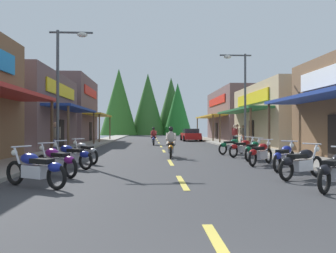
{
  "coord_description": "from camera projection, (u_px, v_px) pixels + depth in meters",
  "views": [
    {
      "loc": [
        -0.88,
        -1.83,
        1.51
      ],
      "look_at": [
        0.36,
        20.71,
        1.59
      ],
      "focal_mm": 35.0,
      "sensor_mm": 36.0,
      "label": 1
    }
  ],
  "objects": [
    {
      "name": "rider_cruising_trailing",
      "position": [
        154.0,
        138.0,
        28.37
      ],
      "size": [
        0.6,
        2.14,
        1.57
      ],
      "rotation": [
        0.0,
        0.0,
        1.53
      ],
      "color": "black",
      "rests_on": "ground"
    },
    {
      "name": "motorcycle_parked_right_3",
      "position": [
        261.0,
        153.0,
        13.26
      ],
      "size": [
        1.54,
        1.63,
        1.04
      ],
      "rotation": [
        0.0,
        0.0,
        0.81
      ],
      "color": "black",
      "rests_on": "ground"
    },
    {
      "name": "motorcycle_parked_right_1",
      "position": [
        301.0,
        162.0,
        9.63
      ],
      "size": [
        1.88,
        1.21,
        1.04
      ],
      "rotation": [
        0.0,
        0.0,
        0.55
      ],
      "color": "black",
      "rests_on": "ground"
    },
    {
      "name": "parked_car_curbside",
      "position": [
        191.0,
        135.0,
        37.34
      ],
      "size": [
        2.12,
        4.33,
        1.4
      ],
      "rotation": [
        0.0,
        0.0,
        1.59
      ],
      "color": "#B21919",
      "rests_on": "ground"
    },
    {
      "name": "motorcycle_parked_right_4",
      "position": [
        253.0,
        150.0,
        15.24
      ],
      "size": [
        1.38,
        1.76,
        1.04
      ],
      "rotation": [
        0.0,
        0.0,
        0.92
      ],
      "color": "black",
      "rests_on": "ground"
    },
    {
      "name": "motorcycle_parked_right_2",
      "position": [
        284.0,
        156.0,
        11.59
      ],
      "size": [
        1.5,
        1.67,
        1.04
      ],
      "rotation": [
        0.0,
        0.0,
        0.84
      ],
      "color": "black",
      "rests_on": "ground"
    },
    {
      "name": "pedestrian_browsing",
      "position": [
        243.0,
        134.0,
        26.87
      ],
      "size": [
        0.57,
        0.28,
        1.73
      ],
      "rotation": [
        0.0,
        0.0,
        1.63
      ],
      "color": "maroon",
      "rests_on": "ground"
    },
    {
      "name": "pedestrian_waiting",
      "position": [
        56.0,
        137.0,
        16.77
      ],
      "size": [
        0.44,
        0.44,
        1.8
      ],
      "rotation": [
        0.0,
        0.0,
        5.51
      ],
      "color": "#333F8C",
      "rests_on": "ground"
    },
    {
      "name": "rider_cruising_lead",
      "position": [
        171.0,
        145.0,
        16.49
      ],
      "size": [
        0.6,
        2.14,
        1.57
      ],
      "rotation": [
        0.0,
        0.0,
        1.49
      ],
      "color": "black",
      "rests_on": "ground"
    },
    {
      "name": "motorcycle_parked_right_5",
      "position": [
        243.0,
        147.0,
        16.91
      ],
      "size": [
        1.83,
        1.28,
        1.04
      ],
      "rotation": [
        0.0,
        0.0,
        0.59
      ],
      "color": "black",
      "rests_on": "ground"
    },
    {
      "name": "motorcycle_parked_left_1",
      "position": [
        56.0,
        161.0,
        10.13
      ],
      "size": [
        1.68,
        1.48,
        1.04
      ],
      "rotation": [
        0.0,
        0.0,
        2.43
      ],
      "color": "black",
      "rests_on": "ground"
    },
    {
      "name": "storefront_right_middle",
      "position": [
        292.0,
        116.0,
        26.7
      ],
      "size": [
        8.63,
        11.06,
        4.98
      ],
      "color": "tan",
      "rests_on": "ground"
    },
    {
      "name": "pedestrian_strolling",
      "position": [
        235.0,
        134.0,
        25.12
      ],
      "size": [
        0.41,
        0.5,
        1.74
      ],
      "rotation": [
        0.0,
        0.0,
        3.7
      ],
      "color": "black",
      "rests_on": "ground"
    },
    {
      "name": "motorcycle_parked_left_2",
      "position": [
        71.0,
        155.0,
        12.03
      ],
      "size": [
        1.87,
        1.21,
        1.04
      ],
      "rotation": [
        0.0,
        0.0,
        2.59
      ],
      "color": "black",
      "rests_on": "ground"
    },
    {
      "name": "sidewalk_left",
      "position": [
        88.0,
        145.0,
        27.62
      ],
      "size": [
        2.43,
        82.27,
        0.12
      ],
      "primitive_type": "cube",
      "color": "gray",
      "rests_on": "ground"
    },
    {
      "name": "motorcycle_parked_right_6",
      "position": [
        232.0,
        146.0,
        18.63
      ],
      "size": [
        1.86,
        1.22,
        1.04
      ],
      "rotation": [
        0.0,
        0.0,
        0.56
      ],
      "color": "black",
      "rests_on": "ground"
    },
    {
      "name": "ground",
      "position": [
        160.0,
        146.0,
        27.96
      ],
      "size": [
        9.89,
        82.27,
        0.1
      ],
      "primitive_type": "cube",
      "color": "#38383A"
    },
    {
      "name": "centerline_dashes",
      "position": [
        160.0,
        144.0,
        29.86
      ],
      "size": [
        0.16,
        54.9,
        0.01
      ],
      "color": "#E0C64C",
      "rests_on": "ground"
    },
    {
      "name": "storefront_left_middle",
      "position": [
        17.0,
        111.0,
        23.74
      ],
      "size": [
        8.26,
        10.34,
        5.44
      ],
      "color": "brown",
      "rests_on": "ground"
    },
    {
      "name": "streetlamp_right",
      "position": [
        241.0,
        88.0,
        21.39
      ],
      "size": [
        2.08,
        0.3,
        6.35
      ],
      "color": "#474C51",
      "rests_on": "ground"
    },
    {
      "name": "storefront_left_far",
      "position": [
        50.0,
        110.0,
        35.35
      ],
      "size": [
        10.56,
        9.75,
        6.87
      ],
      "color": "brown",
      "rests_on": "ground"
    },
    {
      "name": "motorcycle_parked_left_3",
      "position": [
        84.0,
        152.0,
        13.9
      ],
      "size": [
        1.48,
        1.68,
        1.04
      ],
      "rotation": [
        0.0,
        0.0,
        2.29
      ],
      "color": "black",
      "rests_on": "ground"
    },
    {
      "name": "sidewalk_right",
      "position": [
        231.0,
        144.0,
        28.3
      ],
      "size": [
        2.43,
        82.27,
        0.12
      ],
      "primitive_type": "cube",
      "color": "gray",
      "rests_on": "ground"
    },
    {
      "name": "pedestrian_by_shop",
      "position": [
        237.0,
        133.0,
        26.61
      ],
      "size": [
        0.31,
        0.56,
        1.8
      ],
      "rotation": [
        0.0,
        0.0,
        2.98
      ],
      "color": "#3F593F",
      "rests_on": "ground"
    },
    {
      "name": "streetlamp_left",
      "position": [
        64.0,
        75.0,
        15.83
      ],
      "size": [
        2.08,
        0.3,
        6.23
      ],
      "color": "#474C51",
      "rests_on": "ground"
    },
    {
      "name": "treeline_backdrop",
      "position": [
        150.0,
        105.0,
        69.17
      ],
      "size": [
        19.02,
        12.85,
        13.55
      ],
      "color": "#1E6823",
      "rests_on": "ground"
    },
    {
      "name": "storefront_right_far",
      "position": [
        246.0,
        115.0,
        40.6
      ],
      "size": [
        9.26,
        13.23,
        6.16
      ],
      "color": "brown",
      "rests_on": "ground"
    },
    {
      "name": "motorcycle_parked_left_0",
      "position": [
        36.0,
        168.0,
        8.24
      ],
      "size": [
        1.89,
        1.18,
        1.04
      ],
      "rotation": [
        0.0,
        0.0,
        2.61
      ],
      "color": "black",
      "rests_on": "ground"
    },
    {
      "name": "motorcycle_parked_right_0",
      "position": [
        336.0,
        170.0,
        7.9
      ],
      "size": [
        1.69,
        1.47,
        1.04
      ],
      "rotation": [
        0.0,
        0.0,
        0.71
      ],
      "color": "black",
      "rests_on": "ground"
    }
  ]
}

